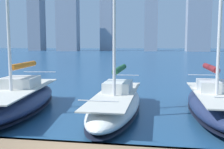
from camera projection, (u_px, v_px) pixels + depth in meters
name	position (u px, v px, depth m)	size (l,w,h in m)	color
city_skyline	(169.00, 15.00, 158.84)	(173.12, 23.16, 52.99)	gray
sailboat_maroon	(213.00, 103.00, 13.39)	(2.46, 8.30, 12.70)	navy
sailboat_forest	(117.00, 102.00, 13.93)	(2.54, 9.37, 9.50)	white
sailboat_orange	(17.00, 99.00, 14.30)	(4.08, 9.36, 11.85)	navy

